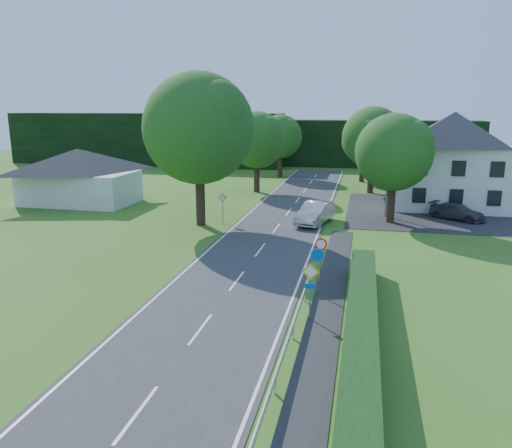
% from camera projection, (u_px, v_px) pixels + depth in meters
% --- Properties ---
extents(ground, '(160.00, 160.00, 0.00)m').
position_uv_depth(ground, '(137.00, 415.00, 15.00)').
color(ground, '#39601B').
rests_on(ground, ground).
extents(road, '(7.00, 80.00, 0.04)m').
position_uv_depth(road, '(266.00, 242.00, 34.01)').
color(road, '#323234').
rests_on(road, ground).
extents(footpath, '(1.50, 44.00, 0.04)m').
position_uv_depth(footpath, '(309.00, 397.00, 15.87)').
color(footpath, '#232325').
rests_on(footpath, ground).
extents(parking_pad, '(14.00, 16.00, 0.04)m').
position_uv_depth(parking_pad, '(428.00, 212.00, 43.88)').
color(parking_pad, '#232325').
rests_on(parking_pad, ground).
extents(line_edge_left, '(0.12, 80.00, 0.01)m').
position_uv_depth(line_edge_left, '(220.00, 239.00, 34.68)').
color(line_edge_left, white).
rests_on(line_edge_left, road).
extents(line_edge_right, '(0.12, 80.00, 0.01)m').
position_uv_depth(line_edge_right, '(314.00, 244.00, 33.33)').
color(line_edge_right, white).
rests_on(line_edge_right, road).
extents(line_centre, '(0.12, 80.00, 0.01)m').
position_uv_depth(line_centre, '(266.00, 242.00, 34.01)').
color(line_centre, white).
rests_on(line_centre, road).
extents(guardrail, '(0.12, 26.00, 0.69)m').
position_uv_depth(guardrail, '(255.00, 444.00, 13.17)').
color(guardrail, white).
rests_on(guardrail, ground).
extents(hedge_right, '(1.20, 30.00, 1.30)m').
position_uv_depth(hedge_right, '(358.00, 424.00, 13.50)').
color(hedge_right, black).
rests_on(hedge_right, ground).
extents(tree_main, '(9.40, 9.40, 11.64)m').
position_uv_depth(tree_main, '(199.00, 150.00, 37.73)').
color(tree_main, '#265419').
rests_on(tree_main, ground).
extents(tree_left_far, '(7.00, 7.00, 8.58)m').
position_uv_depth(tree_left_far, '(257.00, 152.00, 53.08)').
color(tree_left_far, '#265419').
rests_on(tree_left_far, ground).
extents(tree_right_far, '(7.40, 7.40, 9.09)m').
position_uv_depth(tree_right_far, '(372.00, 150.00, 52.43)').
color(tree_right_far, '#265419').
rests_on(tree_right_far, ground).
extents(tree_left_back, '(6.60, 6.60, 8.07)m').
position_uv_depth(tree_left_back, '(280.00, 146.00, 64.45)').
color(tree_left_back, '#265419').
rests_on(tree_left_back, ground).
extents(tree_right_back, '(6.20, 6.20, 7.56)m').
position_uv_depth(tree_right_back, '(363.00, 151.00, 60.42)').
color(tree_right_back, '#265419').
rests_on(tree_right_back, ground).
extents(tree_right_mid, '(7.00, 7.00, 8.58)m').
position_uv_depth(tree_right_mid, '(393.00, 169.00, 38.87)').
color(tree_right_mid, '#265419').
rests_on(tree_right_mid, ground).
extents(treeline_left, '(44.00, 6.00, 8.00)m').
position_uv_depth(treeline_left, '(144.00, 139.00, 78.85)').
color(treeline_left, black).
rests_on(treeline_left, ground).
extents(treeline_right, '(30.00, 5.00, 7.00)m').
position_uv_depth(treeline_right, '(377.00, 144.00, 75.28)').
color(treeline_right, black).
rests_on(treeline_right, ground).
extents(bungalow_left, '(11.00, 6.50, 5.20)m').
position_uv_depth(bungalow_left, '(79.00, 175.00, 47.06)').
color(bungalow_left, '#BBBAB6').
rests_on(bungalow_left, ground).
extents(house_white, '(10.60, 8.40, 8.60)m').
position_uv_depth(house_white, '(451.00, 159.00, 45.30)').
color(house_white, silver).
rests_on(house_white, ground).
extents(streetlight, '(2.03, 0.18, 8.00)m').
position_uv_depth(streetlight, '(387.00, 164.00, 40.82)').
color(streetlight, gray).
rests_on(streetlight, ground).
extents(sign_priority_right, '(0.78, 0.09, 2.59)m').
position_uv_depth(sign_priority_right, '(310.00, 281.00, 21.28)').
color(sign_priority_right, gray).
rests_on(sign_priority_right, ground).
extents(sign_roundabout, '(0.64, 0.08, 2.37)m').
position_uv_depth(sign_roundabout, '(317.00, 262.00, 24.17)').
color(sign_roundabout, gray).
rests_on(sign_roundabout, ground).
extents(sign_speed_limit, '(0.64, 0.11, 2.37)m').
position_uv_depth(sign_speed_limit, '(321.00, 249.00, 26.04)').
color(sign_speed_limit, gray).
rests_on(sign_speed_limit, ground).
extents(sign_priority_left, '(0.78, 0.09, 2.44)m').
position_uv_depth(sign_priority_left, '(223.00, 202.00, 39.29)').
color(sign_priority_left, gray).
rests_on(sign_priority_left, ground).
extents(moving_car, '(2.94, 5.44, 1.70)m').
position_uv_depth(moving_car, '(315.00, 213.00, 39.15)').
color(moving_car, silver).
rests_on(moving_car, road).
extents(motorcycle, '(0.72, 1.94, 1.01)m').
position_uv_depth(motorcycle, '(310.00, 206.00, 43.52)').
color(motorcycle, black).
rests_on(motorcycle, road).
extents(parked_car_silver_a, '(4.55, 1.86, 1.47)m').
position_uv_depth(parked_car_silver_a, '(413.00, 198.00, 45.99)').
color(parked_car_silver_a, '#B3B4B8').
rests_on(parked_car_silver_a, parking_pad).
extents(parked_car_grey, '(4.68, 3.95, 1.28)m').
position_uv_depth(parked_car_grey, '(457.00, 212.00, 40.64)').
color(parked_car_grey, '#434247').
rests_on(parked_car_grey, parking_pad).
extents(parked_car_silver_b, '(4.88, 2.48, 1.32)m').
position_uv_depth(parked_car_silver_b, '(448.00, 203.00, 44.31)').
color(parked_car_silver_b, silver).
rests_on(parked_car_silver_b, parking_pad).
extents(parasol, '(2.62, 2.65, 1.85)m').
position_uv_depth(parasol, '(419.00, 202.00, 43.24)').
color(parasol, '#A6180D').
rests_on(parasol, parking_pad).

